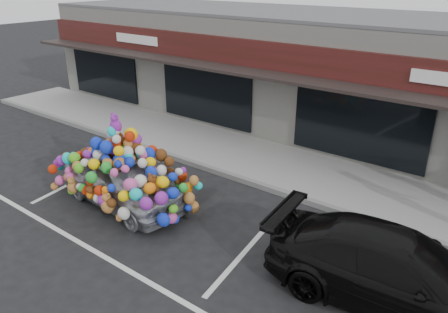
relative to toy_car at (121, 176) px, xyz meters
The scene contains 9 objects.
ground 1.33m from the toy_car, 26.23° to the left, with size 90.00×90.00×0.00m, color black.
shop_building 9.06m from the toy_car, 83.96° to the left, with size 24.00×7.20×4.31m.
sidewalk 4.62m from the toy_car, 78.09° to the left, with size 26.00×3.00×0.15m, color gray.
kerb 3.20m from the toy_car, 72.38° to the left, with size 26.00×0.18×0.16m, color slate.
parking_stripe_left 2.49m from the toy_car, 163.62° to the left, with size 0.12×4.40×0.01m, color silver.
parking_stripe_mid 3.89m from the toy_car, 10.06° to the left, with size 0.12×4.40×0.01m, color silver.
lane_line 3.56m from the toy_car, 31.97° to the right, with size 14.00×0.12×0.01m, color silver.
toy_car is the anchor object (origin of this frame).
black_sedan 6.89m from the toy_car, ahead, with size 4.80×1.95×1.39m, color black.
Camera 1 is at (7.39, -6.94, 5.72)m, focal length 35.00 mm.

